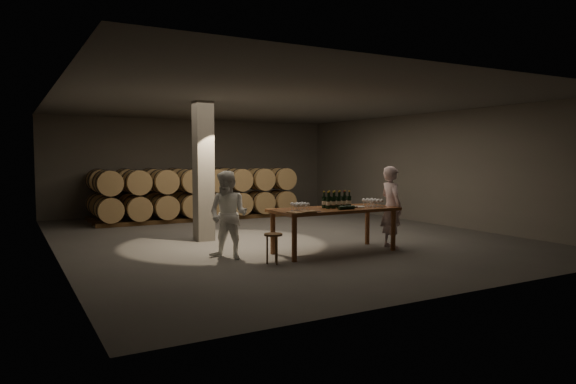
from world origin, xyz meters
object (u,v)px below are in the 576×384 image
notebook_near (308,212)px  person_woman (228,215)px  person_man (391,207)px  bottle_cluster (337,202)px  stool (273,239)px  tasting_table (334,213)px  plate (358,207)px

notebook_near → person_woman: bearing=149.6°
notebook_near → person_man: person_man is taller
bottle_cluster → person_woman: person_woman is taller
notebook_near → stool: notebook_near is taller
notebook_near → stool: bearing=-177.8°
tasting_table → bottle_cluster: 0.25m
bottle_cluster → plate: size_ratio=2.05×
person_man → tasting_table: bearing=91.3°
notebook_near → person_man: size_ratio=0.15×
plate → person_man: bearing=-7.1°
tasting_table → plate: plate is taller
bottle_cluster → plate: bearing=-14.0°
bottle_cluster → plate: (0.45, -0.11, -0.12)m
person_man → notebook_near: bearing=105.2°
bottle_cluster → person_man: (1.26, -0.21, -0.15)m
plate → bottle_cluster: bearing=166.0°
bottle_cluster → person_man: 1.29m
stool → person_woman: bearing=121.8°
notebook_near → person_woman: (-1.23, 0.87, -0.08)m
notebook_near → person_man: 2.25m
bottle_cluster → stool: (-1.69, -0.44, -0.57)m
tasting_table → stool: (-1.60, -0.40, -0.34)m
bottle_cluster → person_man: person_man is taller
notebook_near → tasting_table: bearing=30.7°
tasting_table → person_woman: size_ratio=1.55×
tasting_table → person_man: bearing=-7.1°
person_man → plate: bearing=91.4°
plate → stool: (-2.14, -0.33, -0.46)m
tasting_table → person_woman: (-2.12, 0.44, 0.04)m
plate → tasting_table: bearing=172.8°
person_woman → notebook_near: bearing=15.8°
plate → person_man: size_ratio=0.17×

